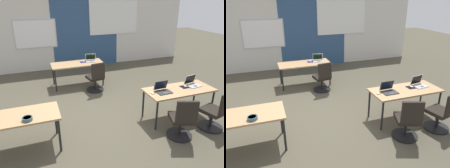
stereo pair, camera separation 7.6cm
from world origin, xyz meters
The scene contains 17 objects.
ground_plane centered at (0.00, 0.00, 0.00)m, with size 24.00×24.00×0.00m.
back_wall_assembly centered at (0.03, 4.20, 1.41)m, with size 10.00×0.27×2.80m.
desk_near_left centered at (-1.75, -0.60, 0.66)m, with size 1.60×0.70×0.72m.
desk_near_right centered at (1.75, -0.60, 0.66)m, with size 1.60×0.70×0.72m.
desk_far_center centered at (0.00, 2.20, 0.66)m, with size 1.60×0.70×0.72m.
laptop_near_right_inner centered at (1.32, -0.59, 0.77)m, with size 0.34×0.30×0.23m.
mouse_near_right_inner centered at (1.04, -0.60, 0.74)m, with size 0.06×0.10×0.03m.
chair_near_right_inner centered at (1.32, -1.33, 0.38)m, with size 0.57×0.61×0.92m.
laptop_far_right centered at (0.46, 2.29, 0.77)m, with size 0.38×0.37×0.22m.
mousepad_far_right centered at (0.21, 2.27, 0.72)m, with size 0.22×0.19×0.00m.
mouse_far_right centered at (0.21, 2.27, 0.74)m, with size 0.06×0.10×0.03m.
chair_far_right centered at (0.39, 1.51, 0.38)m, with size 0.52×0.57×0.92m.
laptop_near_right_end centered at (2.17, -0.52, 0.77)m, with size 0.37×0.32×0.23m.
mousepad_near_right_end centered at (1.95, -0.54, 0.72)m, with size 0.22×0.19×0.00m.
mouse_near_right_end centered at (1.95, -0.54, 0.74)m, with size 0.07×0.11×0.03m.
chair_near_right_end centered at (2.18, -1.32, 0.38)m, with size 0.53×0.58×0.92m.
snack_bowl centered at (-1.51, -0.81, 0.76)m, with size 0.18×0.18×0.06m.
Camera 2 is at (-1.20, -4.36, 2.71)m, focal length 35.06 mm.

